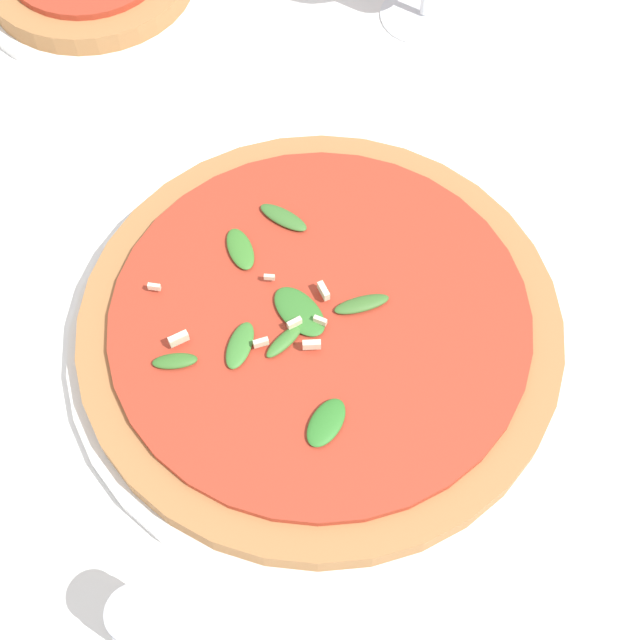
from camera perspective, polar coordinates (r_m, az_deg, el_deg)
ground_plane at (r=0.64m, az=0.35°, el=1.55°), size 6.00×6.00×0.00m
pizza_arugula_main at (r=0.61m, az=-0.02°, el=-0.62°), size 0.35×0.35×0.05m
shaker_pepper at (r=0.53m, az=-11.22°, el=-18.65°), size 0.03×0.03×0.07m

